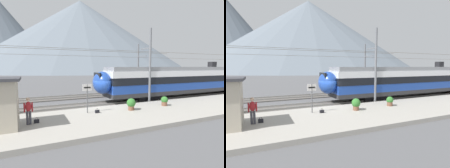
# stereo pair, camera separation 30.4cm
# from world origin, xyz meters

# --- Properties ---
(ground_plane) EXTENTS (400.00, 400.00, 0.00)m
(ground_plane) POSITION_xyz_m (0.00, 0.00, 0.00)
(ground_plane) COLOR #565659
(platform_slab) EXTENTS (120.00, 6.41, 0.31)m
(platform_slab) POSITION_xyz_m (0.00, -3.92, 0.16)
(platform_slab) COLOR #A39E93
(platform_slab) RESTS_ON ground
(track_near) EXTENTS (120.00, 3.00, 0.28)m
(track_near) POSITION_xyz_m (0.00, 1.10, 0.07)
(track_near) COLOR #5B5651
(track_near) RESTS_ON ground
(track_far) EXTENTS (120.00, 3.00, 0.28)m
(track_far) POSITION_xyz_m (0.00, 6.63, 0.07)
(track_far) COLOR #5B5651
(track_far) RESTS_ON ground
(train_near_platform) EXTENTS (25.61, 2.93, 4.27)m
(train_near_platform) POSITION_xyz_m (12.36, 1.10, 2.22)
(train_near_platform) COLOR #2D2D30
(train_near_platform) RESTS_ON track_near
(catenary_mast_mid) EXTENTS (40.49, 1.79, 7.79)m
(catenary_mast_mid) POSITION_xyz_m (5.05, -0.29, 4.04)
(catenary_mast_mid) COLOR slate
(catenary_mast_mid) RESTS_ON ground
(catenary_mast_far_side) EXTENTS (40.49, 2.39, 7.44)m
(catenary_mast_far_side) POSITION_xyz_m (9.51, 8.57, 3.88)
(catenary_mast_far_side) COLOR slate
(catenary_mast_far_side) RESTS_ON ground
(platform_sign) EXTENTS (0.70, 0.08, 2.23)m
(platform_sign) POSITION_xyz_m (-2.32, -2.49, 1.95)
(platform_sign) COLOR #59595B
(platform_sign) RESTS_ON platform_slab
(passenger_walking) EXTENTS (0.53, 0.22, 1.69)m
(passenger_walking) POSITION_xyz_m (-6.42, -3.66, 1.25)
(passenger_walking) COLOR #383842
(passenger_walking) RESTS_ON platform_slab
(handbag_beside_passenger) EXTENTS (0.32, 0.18, 0.35)m
(handbag_beside_passenger) POSITION_xyz_m (-5.99, -3.52, 0.43)
(handbag_beside_passenger) COLOR black
(handbag_beside_passenger) RESTS_ON platform_slab
(handbag_near_sign) EXTENTS (0.32, 0.18, 0.35)m
(handbag_near_sign) POSITION_xyz_m (-1.63, -2.80, 0.43)
(handbag_near_sign) COLOR black
(handbag_near_sign) RESTS_ON platform_slab
(potted_plant_platform_edge) EXTENTS (0.62, 0.62, 0.86)m
(potted_plant_platform_edge) POSITION_xyz_m (4.85, -2.93, 0.78)
(potted_plant_platform_edge) COLOR brown
(potted_plant_platform_edge) RESTS_ON platform_slab
(potted_plant_by_shelter) EXTENTS (0.73, 0.73, 0.97)m
(potted_plant_by_shelter) POSITION_xyz_m (1.22, -3.11, 0.87)
(potted_plant_by_shelter) COLOR brown
(potted_plant_by_shelter) RESTS_ON platform_slab
(mountain_central_peak) EXTENTS (194.56, 194.56, 65.69)m
(mountain_central_peak) POSITION_xyz_m (38.91, 155.49, 32.85)
(mountain_central_peak) COLOR slate
(mountain_central_peak) RESTS_ON ground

